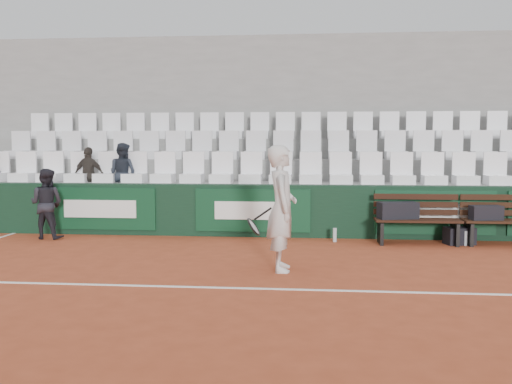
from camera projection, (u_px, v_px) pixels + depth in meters
name	position (u px, v px, depth m)	size (l,w,h in m)	color
ground	(237.00, 288.00, 7.11)	(80.00, 80.00, 0.00)	#AA4526
court_baseline	(237.00, 288.00, 7.11)	(18.00, 0.06, 0.01)	white
back_barrier	(267.00, 211.00, 11.02)	(18.00, 0.34, 1.00)	#10311E
grandstand_tier_front	(266.00, 207.00, 11.65)	(18.00, 0.95, 1.00)	gray
grandstand_tier_mid	(270.00, 192.00, 12.57)	(18.00, 0.95, 1.45)	gray
grandstand_tier_back	(272.00, 179.00, 13.50)	(18.00, 0.95, 1.90)	gray
grandstand_rear_wall	(274.00, 127.00, 14.01)	(18.00, 0.30, 4.40)	gray
seat_row_front	(266.00, 167.00, 11.41)	(11.90, 0.44, 0.63)	white
seat_row_mid	(269.00, 145.00, 12.31)	(11.90, 0.44, 0.63)	silver
seat_row_back	(272.00, 125.00, 13.21)	(11.90, 0.44, 0.63)	white
bench_left	(417.00, 232.00, 10.18)	(1.50, 0.56, 0.45)	black
bench_right	(506.00, 233.00, 10.07)	(1.50, 0.56, 0.45)	black
sports_bag_left	(398.00, 210.00, 10.23)	(0.70, 0.30, 0.30)	black
sports_bag_right	(486.00, 213.00, 10.07)	(0.54, 0.25, 0.25)	black
sports_bag_ground	(459.00, 236.00, 10.17)	(0.50, 0.31, 0.31)	black
water_bottle_near	(335.00, 235.00, 10.43)	(0.07, 0.07, 0.25)	#B2C4C9
water_bottle_far	(466.00, 238.00, 10.05)	(0.07, 0.07, 0.26)	silver
tennis_player	(282.00, 208.00, 8.04)	(0.74, 0.69, 1.78)	silver
ball_kid	(46.00, 204.00, 10.73)	(0.64, 0.50, 1.33)	black
spectator_b	(89.00, 154.00, 11.78)	(0.69, 0.29, 1.17)	#302B26
spectator_c	(122.00, 152.00, 11.71)	(0.61, 0.48, 1.26)	#212732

